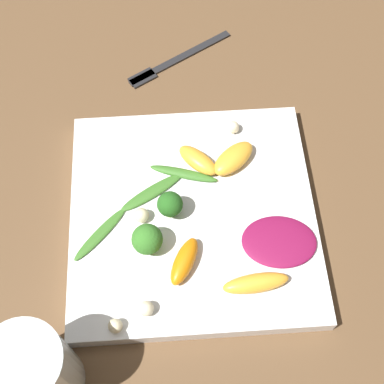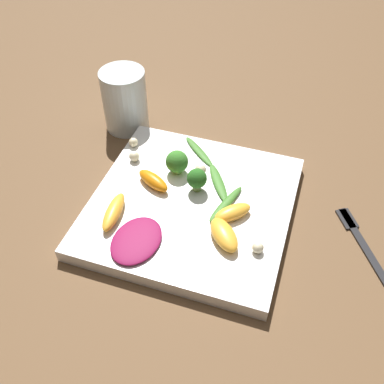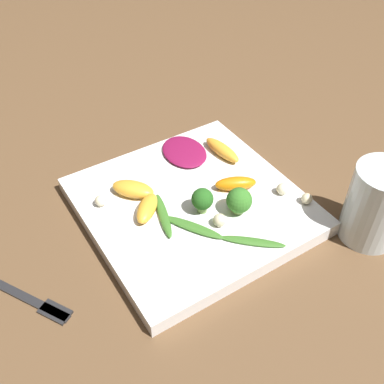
% 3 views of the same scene
% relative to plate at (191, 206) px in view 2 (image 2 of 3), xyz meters
% --- Properties ---
extents(ground_plane, '(2.40, 2.40, 0.00)m').
position_rel_plate_xyz_m(ground_plane, '(0.00, 0.00, -0.01)').
color(ground_plane, brown).
extents(plate, '(0.30, 0.30, 0.02)m').
position_rel_plate_xyz_m(plate, '(0.00, 0.00, 0.00)').
color(plate, white).
rests_on(plate, ground_plane).
extents(drinking_glass, '(0.08, 0.08, 0.11)m').
position_rel_plate_xyz_m(drinking_glass, '(0.17, 0.18, 0.05)').
color(drinking_glass, silver).
rests_on(drinking_glass, ground_plane).
extents(fork, '(0.16, 0.10, 0.01)m').
position_rel_plate_xyz_m(fork, '(0.02, -0.26, -0.01)').
color(fork, '#262628').
rests_on(fork, ground_plane).
extents(radicchio_leaf_0, '(0.09, 0.07, 0.01)m').
position_rel_plate_xyz_m(radicchio_leaf_0, '(-0.10, 0.05, 0.02)').
color(radicchio_leaf_0, maroon).
rests_on(radicchio_leaf_0, plate).
extents(orange_segment_0, '(0.05, 0.06, 0.02)m').
position_rel_plate_xyz_m(orange_segment_0, '(0.01, 0.07, 0.02)').
color(orange_segment_0, orange).
rests_on(orange_segment_0, plate).
extents(orange_segment_1, '(0.06, 0.06, 0.02)m').
position_rel_plate_xyz_m(orange_segment_1, '(-0.01, -0.07, 0.02)').
color(orange_segment_1, '#FCAD33').
rests_on(orange_segment_1, plate).
extents(orange_segment_2, '(0.08, 0.03, 0.02)m').
position_rel_plate_xyz_m(orange_segment_2, '(-0.06, 0.10, 0.02)').
color(orange_segment_2, '#FCAD33').
rests_on(orange_segment_2, plate).
extents(orange_segment_3, '(0.07, 0.06, 0.02)m').
position_rel_plate_xyz_m(orange_segment_3, '(-0.06, -0.07, 0.02)').
color(orange_segment_3, '#FCAD33').
rests_on(orange_segment_3, plate).
extents(broccoli_floret_0, '(0.04, 0.04, 0.04)m').
position_rel_plate_xyz_m(broccoli_floret_0, '(0.05, 0.04, 0.03)').
color(broccoli_floret_0, '#84AD5B').
rests_on(broccoli_floret_0, plate).
extents(broccoli_floret_1, '(0.03, 0.03, 0.04)m').
position_rel_plate_xyz_m(broccoli_floret_1, '(0.03, 0.00, 0.03)').
color(broccoli_floret_1, '#7A9E51').
rests_on(broccoli_floret_1, plate).
extents(arugula_sprig_0, '(0.07, 0.07, 0.00)m').
position_rel_plate_xyz_m(arugula_sprig_0, '(0.11, 0.02, 0.01)').
color(arugula_sprig_0, '#3D7528').
rests_on(arugula_sprig_0, plate).
extents(arugula_sprig_1, '(0.08, 0.06, 0.01)m').
position_rel_plate_xyz_m(arugula_sprig_1, '(0.05, -0.03, 0.01)').
color(arugula_sprig_1, '#3D7528').
rests_on(arugula_sprig_1, plate).
extents(arugula_sprig_2, '(0.09, 0.04, 0.01)m').
position_rel_plate_xyz_m(arugula_sprig_2, '(0.01, -0.05, 0.02)').
color(arugula_sprig_2, '#3D7528').
rests_on(arugula_sprig_2, plate).
extents(macadamia_nut_0, '(0.02, 0.02, 0.02)m').
position_rel_plate_xyz_m(macadamia_nut_0, '(-0.06, -0.12, 0.02)').
color(macadamia_nut_0, beige).
rests_on(macadamia_nut_0, plate).
extents(macadamia_nut_1, '(0.02, 0.02, 0.02)m').
position_rel_plate_xyz_m(macadamia_nut_1, '(0.09, 0.14, 0.02)').
color(macadamia_nut_1, beige).
rests_on(macadamia_nut_1, plate).
extents(macadamia_nut_2, '(0.02, 0.02, 0.02)m').
position_rel_plate_xyz_m(macadamia_nut_2, '(0.06, 0.12, 0.02)').
color(macadamia_nut_2, beige).
rests_on(macadamia_nut_2, plate).
extents(macadamia_nut_3, '(0.02, 0.02, 0.02)m').
position_rel_plate_xyz_m(macadamia_nut_3, '(0.06, 0.01, 0.02)').
color(macadamia_nut_3, beige).
rests_on(macadamia_nut_3, plate).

